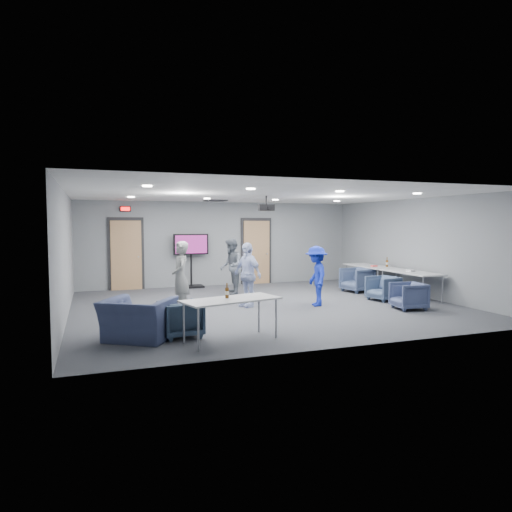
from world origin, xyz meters
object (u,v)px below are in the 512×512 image
object	(u,v)px
table_front_left	(231,302)
tv_stand	(191,257)
chair_right_c	(409,296)
chair_front_b	(138,320)
table_right_b	(411,273)
person_c	(247,275)
chair_front_a	(181,319)
bottle_front	(227,293)
bottle_right	(387,263)
table_right_a	(370,267)
projector	(266,208)
chair_right_b	(383,288)
person_a	(181,277)
chair_right_a	(357,280)
person_d	(316,276)
person_b	(231,266)

from	to	relation	value
table_front_left	tv_stand	size ratio (longest dim) A/B	1.06
chair_right_c	chair_front_b	distance (m)	6.27
table_right_b	person_c	bearing A→B (deg)	84.65
table_right_b	chair_front_b	bearing A→B (deg)	105.33
person_c	chair_front_a	size ratio (longest dim) A/B	2.20
bottle_front	bottle_right	distance (m)	7.20
table_right_a	projector	xyz separation A→B (m)	(-3.89, -1.27, 1.72)
table_front_left	projector	size ratio (longest dim) A/B	4.08
table_right_a	table_right_b	distance (m)	1.90
chair_front_a	table_right_a	bearing A→B (deg)	-155.56
tv_stand	chair_right_b	bearing A→B (deg)	-44.21
person_a	chair_right_a	size ratio (longest dim) A/B	2.06
chair_right_a	chair_front_a	distance (m)	6.88
chair_right_c	bottle_right	distance (m)	2.96
chair_right_c	table_front_left	bearing A→B (deg)	-65.44
chair_right_b	table_right_b	distance (m)	0.91
chair_right_a	table_front_left	bearing A→B (deg)	-61.52
person_c	person_a	bearing A→B (deg)	-103.25
table_right_a	table_front_left	xyz separation A→B (m)	(-5.78, -4.49, -0.01)
table_right_a	table_front_left	world-z (taller)	same
table_front_left	table_right_a	bearing A→B (deg)	23.94
person_a	projector	bearing A→B (deg)	105.99
chair_right_b	chair_right_c	world-z (taller)	chair_right_b
table_right_a	projector	distance (m)	4.43
chair_right_a	chair_right_c	world-z (taller)	chair_right_a
person_a	table_right_b	xyz separation A→B (m)	(6.12, -0.17, -0.12)
table_front_left	bottle_right	bearing A→B (deg)	19.56
chair_right_a	table_front_left	size ratio (longest dim) A/B	0.44
person_d	chair_front_b	bearing A→B (deg)	-52.48
person_d	chair_front_b	distance (m)	4.84
person_c	bottle_front	xyz separation A→B (m)	(-1.35, -2.91, 0.05)
chair_right_a	table_right_a	size ratio (longest dim) A/B	0.42
table_front_left	bottle_front	xyz separation A→B (m)	(-0.04, 0.10, 0.14)
person_a	chair_front_a	distance (m)	2.25
chair_front_b	chair_right_c	bearing A→B (deg)	-139.98
chair_right_a	tv_stand	xyz separation A→B (m)	(-4.40, 2.56, 0.60)
person_d	tv_stand	distance (m)	4.76
person_b	chair_right_b	xyz separation A→B (m)	(3.43, -2.37, -0.48)
chair_right_b	chair_right_c	xyz separation A→B (m)	(-0.20, -1.28, -0.00)
person_a	chair_front_b	bearing A→B (deg)	-23.50
chair_front_a	tv_stand	size ratio (longest dim) A/B	0.42
person_b	chair_front_a	bearing A→B (deg)	-15.22
person_c	person_d	bearing A→B (deg)	52.26
person_a	person_d	xyz separation A→B (m)	(3.28, -0.22, -0.07)
person_d	chair_front_a	size ratio (longest dim) A/B	2.07
chair_right_b	table_right_a	world-z (taller)	table_right_a
chair_right_a	table_right_b	world-z (taller)	table_right_b
chair_right_a	bottle_right	size ratio (longest dim) A/B	2.71
chair_right_a	chair_right_b	world-z (taller)	chair_right_a
person_c	chair_front_b	xyz separation A→B (m)	(-2.80, -2.41, -0.42)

